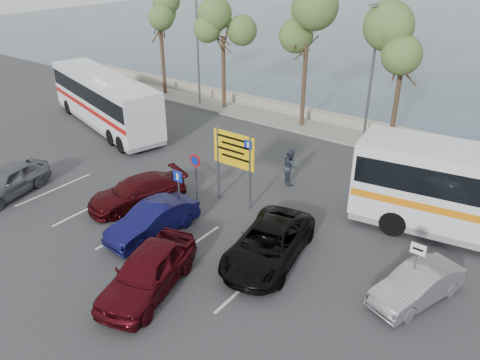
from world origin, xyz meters
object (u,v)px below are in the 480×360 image
Objects in this scene: car_red at (148,271)px; pedestrian_near at (128,131)px; suv_black at (268,244)px; street_lamp_right at (372,69)px; direction_sign at (234,155)px; car_blue at (153,220)px; car_silver_b at (417,285)px; pedestrian_far at (290,167)px; coach_bus_left at (105,102)px; car_silver_a at (7,181)px; street_lamp_left at (197,43)px; car_maroon at (137,192)px.

car_red is 2.38× the size of pedestrian_near.
street_lamp_right is at bearing 87.18° from suv_black.
direction_sign is 0.87× the size of car_blue.
pedestrian_far reaches higher than car_silver_b.
coach_bus_left is (-13.00, 3.30, -0.74)m from direction_sign.
car_silver_a is 0.94× the size of car_red.
coach_bus_left is 2.36× the size of suv_black.
car_red is at bearing -34.99° from coach_bus_left.
direction_sign is at bearing 133.18° from suv_black.
street_lamp_left is 15.24m from direction_sign.
pedestrian_far is (-0.95, -7.02, -3.68)m from street_lamp_right.
coach_bus_left is 2.87× the size of car_blue.
car_maroon is 1.23× the size of car_silver_b.
street_lamp_right reaches higher than coach_bus_left.
street_lamp_right is 1.86× the size of car_silver_a.
street_lamp_left reaches higher than suv_black.
street_lamp_left reaches higher than coach_bus_left.
coach_bus_left is 17.46m from car_red.
suv_black is (1.69, -13.06, -3.90)m from street_lamp_right.
car_blue is at bearing 120.70° from pedestrian_far.
pedestrian_far reaches higher than car_silver_a.
car_red is 2.51× the size of pedestrian_far.
car_silver_a is at bearing -146.66° from car_silver_b.
street_lamp_left is 1.93× the size of car_blue.
car_red is at bearing -54.17° from street_lamp_left.
car_blue is 0.82× the size of suv_black.
pedestrian_near is at bearing -170.10° from car_silver_b.
car_red is (10.52, -0.90, 0.05)m from car_silver_a.
car_maroon is 0.91× the size of suv_black.
street_lamp_right reaches higher than pedestrian_near.
coach_bus_left is 4.17m from pedestrian_near.
direction_sign reaches higher than car_silver_a.
coach_bus_left is 6.15× the size of pedestrian_near.
direction_sign is 0.84× the size of car_silver_a.
suv_black reaches higher than car_maroon.
coach_bus_left reaches higher than suv_black.
suv_black reaches higher than car_silver_b.
car_silver_a is at bearing 88.43° from pedestrian_far.
street_lamp_right reaches higher than car_blue.
street_lamp_left is 17.94m from car_blue.
car_silver_a is at bearing 89.77° from pedestrian_near.
pedestrian_far is at bearing 168.49° from car_silver_b.
car_maroon is at bearing -154.40° from car_silver_b.
direction_sign is at bearing -14.25° from coach_bus_left.
car_red is at bearing -92.40° from street_lamp_right.
suv_black is at bearing -41.65° from street_lamp_left.
pedestrian_near is (-5.68, 4.54, 0.30)m from car_maroon.
pedestrian_far is (14.05, 0.00, -0.77)m from coach_bus_left.
car_silver_a reaches higher than suv_black.
coach_bus_left reaches higher than pedestrian_near.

